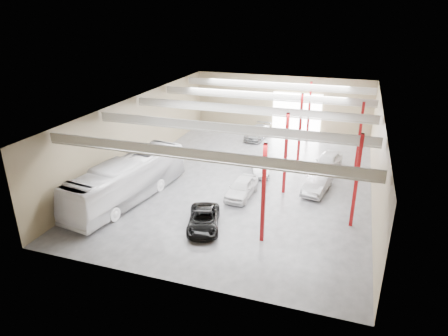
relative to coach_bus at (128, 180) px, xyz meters
The scene contains 8 objects.
depot_shell 11.80m from the coach_bus, 43.90° to the left, with size 22.12×32.12×7.06m.
coach_bus is the anchor object (origin of this frame).
black_sedan 7.91m from the coach_bus, 17.24° to the right, with size 2.18×4.73×1.31m, color black.
car_row_a 9.38m from the coach_bus, 22.25° to the left, with size 1.87×4.64×1.58m, color white.
car_row_b 12.62m from the coach_bus, 44.96° to the left, with size 1.44×4.14×1.36m, color #A2A3A7.
car_row_c 20.33m from the coach_bus, 72.68° to the left, with size 2.08×5.12×1.49m, color gray.
car_right_near 16.00m from the coach_bus, 24.14° to the left, with size 1.68×4.82×1.59m, color #A1A1A6.
car_right_far 19.01m from the coach_bus, 38.15° to the left, with size 2.02×5.02×1.71m, color silver.
Camera 1 is at (8.78, -33.07, 14.88)m, focal length 32.00 mm.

